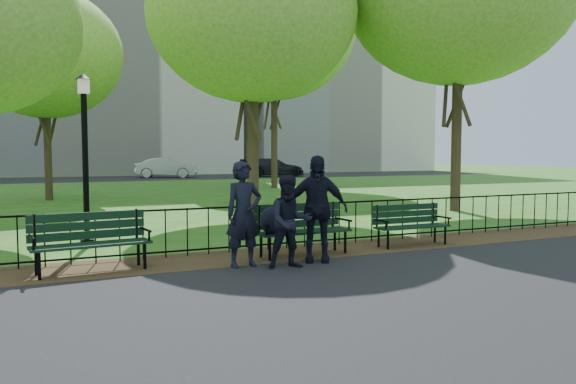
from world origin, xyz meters
name	(u,v)px	position (x,y,z in m)	size (l,w,h in m)	color
ground	(305,271)	(0.00, 0.00, 0.00)	(120.00, 120.00, 0.00)	#225A17
asphalt_path	(447,331)	(0.00, -3.40, 0.01)	(60.00, 9.20, 0.01)	black
dirt_strip	(268,255)	(0.00, 1.50, 0.01)	(60.00, 1.60, 0.01)	#372316
far_street	(89,179)	(0.00, 35.00, 0.01)	(70.00, 9.00, 0.01)	black
iron_fence	(258,226)	(0.00, 2.00, 0.50)	(24.06, 0.06, 1.00)	black
apartment_mid	(94,12)	(2.00, 48.00, 15.00)	(24.00, 15.00, 30.00)	beige
apartment_east	(321,62)	(26.00, 48.00, 12.00)	(20.00, 15.00, 24.00)	silver
park_bench_main	(287,222)	(0.22, 1.14, 0.65)	(1.85, 0.65, 1.03)	black
park_bench_left_a	(90,235)	(-3.15, 1.35, 0.59)	(1.87, 0.75, 1.03)	black
park_bench_right_a	(410,220)	(3.04, 1.27, 0.53)	(1.63, 0.52, 0.92)	black
lamppost	(85,153)	(-2.96, 3.92, 1.89)	(0.31, 0.31, 3.48)	black
tree_near_e	(252,13)	(2.19, 7.90, 6.07)	(6.28, 6.28, 8.75)	#2D2116
tree_far_c	(45,54)	(-3.28, 16.45, 5.82)	(6.02, 6.02, 8.39)	#2D2116
tree_far_e	(274,30)	(8.09, 19.86, 8.41)	(8.69, 8.69, 12.11)	#2D2116
person_left	(244,214)	(-0.79, 0.67, 0.89)	(0.64, 0.42, 1.75)	black
person_mid	(290,222)	(-0.14, 0.26, 0.78)	(0.74, 0.39, 1.53)	black
person_right	(316,209)	(0.51, 0.57, 0.94)	(1.08, 0.44, 1.85)	black
sedan_silver	(167,168)	(5.57, 34.74, 0.77)	(1.60, 4.59, 1.51)	#9C9FA3
sedan_dark	(273,167)	(13.70, 33.07, 0.74)	(2.04, 5.01, 1.45)	black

